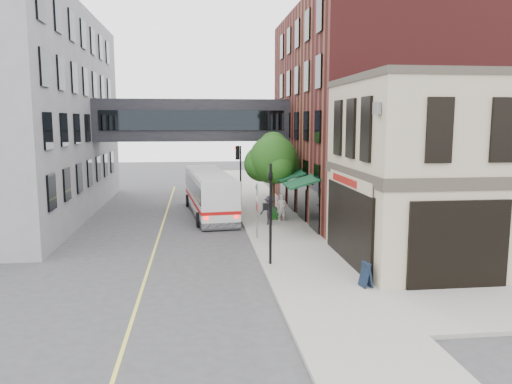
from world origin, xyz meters
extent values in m
plane|color=#38383A|center=(0.00, 0.00, 0.00)|extent=(120.00, 120.00, 0.00)
cube|color=gray|center=(2.00, 14.00, 0.07)|extent=(4.00, 60.00, 0.15)
cube|color=tan|center=(9.00, 2.00, 4.08)|extent=(10.00, 8.00, 8.15)
cube|color=#38332B|center=(9.00, 2.00, 4.15)|extent=(10.12, 8.12, 0.50)
cube|color=#38332B|center=(9.00, 2.00, 8.30)|extent=(10.12, 8.12, 0.30)
cube|color=black|center=(3.94, 2.00, 1.85)|extent=(0.14, 6.40, 3.40)
cube|color=black|center=(3.90, 2.00, 1.85)|extent=(0.04, 5.90, 3.00)
cube|color=maroon|center=(3.88, 2.60, 3.80)|extent=(0.03, 3.60, 0.32)
cube|color=#4E1818|center=(10.00, 15.00, 7.00)|extent=(12.00, 18.00, 14.00)
cube|color=#0D3A1E|center=(3.14, 13.75, 3.00)|extent=(1.80, 13.00, 0.40)
cube|color=black|center=(-3.00, 18.00, 6.50)|extent=(14.00, 3.00, 3.00)
cube|color=black|center=(-3.00, 16.45, 6.50)|extent=(13.00, 0.08, 1.40)
cube|color=black|center=(-3.00, 19.55, 6.50)|extent=(13.00, 0.08, 1.40)
cylinder|color=black|center=(0.40, 2.00, 2.40)|extent=(0.12, 0.12, 4.50)
cube|color=black|center=(0.18, 2.00, 2.75)|extent=(0.25, 0.22, 0.30)
imported|color=black|center=(0.40, 2.00, 4.25)|extent=(0.20, 0.16, 1.00)
cylinder|color=black|center=(0.40, 17.00, 2.40)|extent=(0.12, 0.12, 4.50)
cube|color=black|center=(0.18, 17.00, 2.75)|extent=(0.25, 0.22, 0.30)
cube|color=black|center=(0.18, 17.00, 4.15)|extent=(0.28, 0.28, 1.00)
sphere|color=#FF0C05|center=(0.02, 17.00, 4.50)|extent=(0.18, 0.18, 0.18)
cylinder|color=gray|center=(0.40, 7.00, 1.65)|extent=(0.08, 0.08, 3.00)
cube|color=white|center=(0.38, 7.00, 2.35)|extent=(0.03, 0.75, 0.22)
cube|color=#0C591E|center=(0.38, 7.00, 2.90)|extent=(0.03, 0.70, 0.18)
cube|color=#B20C0C|center=(0.38, 7.00, 1.85)|extent=(0.03, 0.30, 0.40)
cylinder|color=#382619|center=(2.20, 13.00, 1.55)|extent=(0.28, 0.28, 2.80)
sphere|color=#184612|center=(2.20, 13.00, 3.95)|extent=(3.20, 3.20, 3.20)
sphere|color=#184612|center=(3.00, 13.50, 3.55)|extent=(2.20, 2.20, 2.20)
sphere|color=#184612|center=(1.50, 13.30, 3.65)|extent=(2.40, 2.40, 2.40)
sphere|color=#184612|center=(2.30, 13.60, 4.75)|extent=(2.00, 2.00, 2.00)
cube|color=#D8CC4C|center=(-5.00, 10.00, 0.01)|extent=(0.12, 40.00, 0.01)
cube|color=silver|center=(-1.96, 14.80, 1.55)|extent=(3.45, 11.00, 2.73)
cube|color=black|center=(-1.96, 14.80, 2.02)|extent=(3.48, 10.82, 0.99)
cube|color=#B20C0C|center=(-1.96, 14.80, 1.08)|extent=(3.50, 11.03, 0.21)
cylinder|color=black|center=(-2.72, 10.75, 0.47)|extent=(0.38, 0.96, 0.94)
cylinder|color=black|center=(-0.38, 10.99, 0.47)|extent=(0.38, 0.96, 0.94)
cylinder|color=black|center=(-3.49, 18.24, 0.47)|extent=(0.38, 0.96, 0.94)
cylinder|color=black|center=(-1.15, 18.48, 0.47)|extent=(0.38, 0.96, 0.94)
imported|color=beige|center=(2.53, 11.37, 1.00)|extent=(0.68, 0.52, 1.69)
imported|color=pink|center=(2.51, 11.73, 0.99)|extent=(0.86, 0.70, 1.67)
imported|color=#23212A|center=(1.59, 10.38, 1.04)|extent=(1.29, 0.96, 1.79)
cube|color=#124F12|center=(2.14, 11.95, 0.55)|extent=(0.43, 0.39, 0.80)
cube|color=black|center=(3.60, -1.50, 0.63)|extent=(0.43, 0.59, 0.97)
camera|label=1|loc=(-2.80, -19.38, 6.52)|focal=35.00mm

